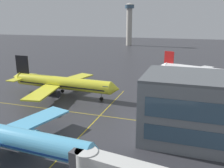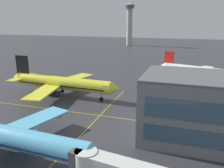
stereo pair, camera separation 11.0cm
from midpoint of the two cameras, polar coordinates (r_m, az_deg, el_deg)
airliner_front_gate at (r=46.26m, az=-24.31°, el=-11.41°), size 37.96×32.74×11.81m
airliner_second_row at (r=77.27m, az=-12.13°, el=0.23°), size 39.08×33.69×12.15m
airliner_third_row at (r=103.21m, az=19.91°, el=3.07°), size 32.81×28.03×10.43m
taxiway_markings at (r=45.85m, az=-11.93°, el=-16.28°), size 145.19×84.22×0.01m
control_tower at (r=225.77m, az=4.15°, el=14.82°), size 8.82×8.82×38.18m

